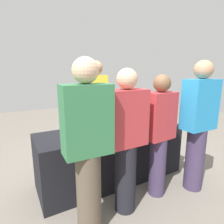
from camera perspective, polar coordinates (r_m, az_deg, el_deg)
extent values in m
plane|color=slate|center=(3.01, 0.00, -19.22)|extent=(12.00, 12.00, 0.00)
cube|color=black|center=(2.83, 0.00, -12.61)|extent=(2.09, 0.70, 0.76)
cylinder|color=black|center=(2.54, -11.19, -3.91)|extent=(0.08, 0.08, 0.22)
cylinder|color=black|center=(2.50, -11.33, -0.59)|extent=(0.03, 0.03, 0.08)
cylinder|color=gold|center=(2.49, -11.38, 0.47)|extent=(0.03, 0.03, 0.02)
cylinder|color=silver|center=(2.54, -11.18, -4.15)|extent=(0.08, 0.08, 0.08)
cylinder|color=black|center=(2.59, -8.83, -3.62)|extent=(0.07, 0.07, 0.21)
cylinder|color=black|center=(2.55, -8.93, -0.49)|extent=(0.03, 0.03, 0.08)
cylinder|color=maroon|center=(2.54, -8.97, 0.55)|extent=(0.03, 0.03, 0.02)
cylinder|color=silver|center=(2.59, -8.82, -3.84)|extent=(0.07, 0.07, 0.07)
cylinder|color=black|center=(2.65, -5.16, -3.01)|extent=(0.07, 0.07, 0.22)
cylinder|color=black|center=(2.62, -5.22, 0.13)|extent=(0.03, 0.03, 0.08)
cylinder|color=black|center=(2.61, -5.24, 1.12)|extent=(0.03, 0.03, 0.02)
cylinder|color=silver|center=(2.65, -5.15, -3.25)|extent=(0.07, 0.07, 0.08)
cylinder|color=black|center=(2.76, -3.83, -2.25)|extent=(0.07, 0.07, 0.24)
cylinder|color=black|center=(2.72, -3.88, 1.04)|extent=(0.03, 0.03, 0.09)
cylinder|color=maroon|center=(2.71, -3.90, 2.11)|extent=(0.03, 0.03, 0.02)
cylinder|color=silver|center=(2.76, -3.83, -2.48)|extent=(0.07, 0.07, 0.08)
cylinder|color=black|center=(2.85, 3.21, -1.94)|extent=(0.06, 0.06, 0.22)
cylinder|color=black|center=(2.82, 3.24, 1.02)|extent=(0.02, 0.02, 0.08)
cylinder|color=gold|center=(2.81, 3.25, 2.02)|extent=(0.03, 0.03, 0.02)
cylinder|color=silver|center=(2.86, 3.20, -2.15)|extent=(0.07, 0.07, 0.08)
cylinder|color=black|center=(2.97, 7.48, -1.38)|extent=(0.07, 0.07, 0.22)
cylinder|color=black|center=(2.94, 7.56, 1.45)|extent=(0.03, 0.03, 0.08)
cylinder|color=gold|center=(2.93, 7.59, 2.35)|extent=(0.03, 0.03, 0.02)
cylinder|color=silver|center=(2.98, 7.47, -1.59)|extent=(0.07, 0.07, 0.08)
cylinder|color=black|center=(3.07, 8.19, -0.97)|extent=(0.08, 0.08, 0.22)
cylinder|color=black|center=(3.04, 8.27, 1.78)|extent=(0.03, 0.03, 0.08)
cylinder|color=gold|center=(3.03, 8.30, 2.65)|extent=(0.03, 0.03, 0.02)
cylinder|color=silver|center=(3.07, 8.18, -1.17)|extent=(0.08, 0.08, 0.08)
cylinder|color=silver|center=(2.49, -4.44, -6.68)|extent=(0.06, 0.06, 0.00)
cylinder|color=silver|center=(2.47, -4.45, -5.89)|extent=(0.01, 0.01, 0.07)
sphere|color=silver|center=(2.45, -4.48, -4.44)|extent=(0.07, 0.07, 0.07)
sphere|color=#590C19|center=(2.46, -4.47, -4.71)|extent=(0.04, 0.04, 0.04)
cylinder|color=silver|center=(2.71, 3.21, -5.04)|extent=(0.06, 0.06, 0.00)
cylinder|color=silver|center=(2.70, 3.22, -4.32)|extent=(0.01, 0.01, 0.07)
sphere|color=silver|center=(2.68, 3.24, -2.97)|extent=(0.07, 0.07, 0.07)
sphere|color=#590C19|center=(2.69, 3.24, -3.23)|extent=(0.04, 0.04, 0.04)
cylinder|color=silver|center=(2.74, 6.99, -4.94)|extent=(0.06, 0.06, 0.00)
cylinder|color=silver|center=(2.73, 7.01, -4.15)|extent=(0.01, 0.01, 0.07)
sphere|color=silver|center=(2.71, 7.04, -2.76)|extent=(0.07, 0.07, 0.07)
cylinder|color=silver|center=(2.81, 9.83, -4.56)|extent=(0.06, 0.06, 0.00)
cylinder|color=silver|center=(2.80, 9.86, -3.76)|extent=(0.01, 0.01, 0.08)
sphere|color=silver|center=(2.78, 9.91, -2.36)|extent=(0.07, 0.07, 0.07)
cylinder|color=silver|center=(2.86, 11.46, -4.34)|extent=(0.07, 0.07, 0.00)
cylinder|color=silver|center=(2.85, 11.49, -3.66)|extent=(0.01, 0.01, 0.07)
sphere|color=silver|center=(2.83, 11.55, -2.39)|extent=(0.07, 0.07, 0.07)
sphere|color=#590C19|center=(2.84, 11.54, -2.64)|extent=(0.04, 0.04, 0.04)
cylinder|color=silver|center=(3.02, 14.18, -3.57)|extent=(0.07, 0.07, 0.00)
cylinder|color=silver|center=(3.01, 14.22, -2.98)|extent=(0.01, 0.01, 0.06)
sphere|color=silver|center=(3.00, 14.27, -1.91)|extent=(0.06, 0.06, 0.06)
sphere|color=#590C19|center=(3.00, 14.26, -2.11)|extent=(0.03, 0.03, 0.03)
cylinder|color=black|center=(3.38, -4.58, -7.48)|extent=(0.20, 0.20, 0.86)
cube|color=yellow|center=(3.20, -4.81, 5.33)|extent=(0.36, 0.21, 0.65)
sphere|color=tan|center=(3.18, -4.95, 13.23)|extent=(0.23, 0.23, 0.23)
cylinder|color=brown|center=(1.98, -7.02, -23.34)|extent=(0.24, 0.24, 0.84)
cube|color=#337247|center=(1.67, -7.67, -2.42)|extent=(0.44, 0.26, 0.63)
sphere|color=#D8AD8C|center=(1.61, -8.11, 12.41)|extent=(0.23, 0.23, 0.23)
cylinder|color=black|center=(2.25, 4.09, -19.24)|extent=(0.24, 0.24, 0.79)
cube|color=#B23338|center=(1.98, 4.40, -1.80)|extent=(0.43, 0.24, 0.60)
sphere|color=#D8AD8C|center=(1.92, 4.60, 10.02)|extent=(0.21, 0.21, 0.21)
cylinder|color=#3F3351|center=(2.56, 13.60, -15.77)|extent=(0.21, 0.21, 0.76)
cube|color=#B23338|center=(2.33, 14.42, -1.15)|extent=(0.39, 0.24, 0.57)
sphere|color=brown|center=(2.27, 14.94, 8.41)|extent=(0.21, 0.21, 0.21)
cylinder|color=#3F3351|center=(2.82, 23.77, -12.89)|extent=(0.24, 0.24, 0.84)
cube|color=#268CCC|center=(2.61, 25.16, 2.03)|extent=(0.44, 0.25, 0.63)
sphere|color=tan|center=(2.57, 26.04, 11.49)|extent=(0.23, 0.23, 0.23)
cube|color=white|center=(3.94, 5.79, -4.36)|extent=(0.63, 0.11, 0.89)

